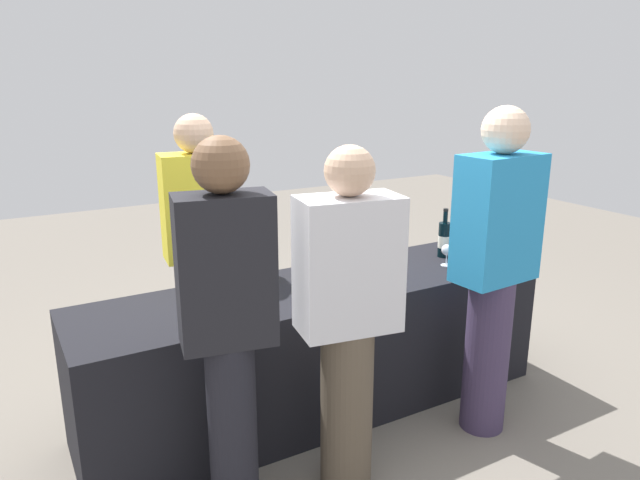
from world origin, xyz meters
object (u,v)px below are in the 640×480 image
Objects in this scene: wine_bottle_3 at (362,252)px; wine_glass_4 at (447,251)px; wine_bottle_2 at (308,259)px; guest_1 at (348,315)px; server_pouring at (200,245)px; wine_bottle_4 at (444,239)px; wine_bottle_1 at (267,263)px; wine_glass_1 at (298,276)px; wine_glass_2 at (351,271)px; wine_glass_3 at (374,270)px; wine_glass_0 at (215,296)px; guest_2 at (494,264)px; wine_bottle_0 at (233,269)px; guest_0 at (228,322)px.

wine_glass_4 is at bearing -19.25° from wine_bottle_3.
wine_bottle_2 is 0.77m from guest_1.
wine_glass_4 is at bearing 158.90° from server_pouring.
wine_bottle_3 is 0.60m from wine_bottle_4.
wine_bottle_1 reaches higher than wine_glass_1.
wine_bottle_2 is 2.38× the size of wine_glass_2.
wine_glass_4 is (-0.11, -0.15, -0.02)m from wine_bottle_4.
wine_glass_3 is 1.05× the size of wine_glass_4.
wine_glass_0 is 1.39m from guest_2.
wine_bottle_1 is 0.57m from wine_bottle_3.
guest_1 is (0.25, -1.21, -0.05)m from server_pouring.
wine_glass_0 is (-0.39, -0.25, -0.03)m from wine_bottle_1.
wine_glass_3 is (0.11, -0.06, 0.00)m from wine_glass_2.
wine_bottle_0 is at bearing 101.39° from server_pouring.
wine_bottle_1 is 0.21× the size of guest_0.
server_pouring reaches higher than wine_bottle_3.
guest_2 reaches higher than wine_glass_4.
guest_0 is at bearing -125.28° from wine_bottle_1.
wine_bottle_4 is (0.93, -0.05, -0.00)m from wine_bottle_2.
guest_1 is (0.42, -0.51, 0.00)m from wine_glass_0.
wine_bottle_1 is 0.20× the size of guest_2.
wine_glass_4 is (1.06, -0.23, -0.03)m from wine_bottle_1.
guest_1 is (0.52, -0.07, -0.05)m from guest_0.
wine_glass_1 is 0.08× the size of server_pouring.
server_pouring reaches higher than wine_glass_4.
server_pouring is 1.24m from guest_1.
wine_bottle_0 reaches higher than wine_glass_4.
wine_bottle_1 is 2.62× the size of wine_glass_0.
wine_glass_0 is at bearing 138.59° from guest_1.
guest_2 is at bearing -111.13° from wine_bottle_4.
wine_bottle_0 is at bearing 152.83° from wine_glass_2.
wine_glass_3 is 0.08× the size of guest_0.
wine_glass_1 reaches higher than wine_glass_2.
wine_glass_4 is at bearing -125.82° from wine_bottle_4.
wine_bottle_1 reaches higher than wine_bottle_4.
wine_bottle_2 is at bearing 83.53° from guest_1.
wine_bottle_2 is at bearing 48.26° from wine_glass_1.
wine_bottle_0 reaches higher than wine_glass_3.
wine_bottle_1 is at bearing 33.07° from wine_glass_0.
wine_glass_0 is 0.48m from wine_glass_1.
wine_bottle_0 is 1.36m from wine_bottle_4.
guest_0 is at bearing -153.34° from wine_glass_2.
wine_bottle_4 is at bearing 40.31° from guest_1.
wine_bottle_2 is 0.38m from wine_glass_3.
wine_bottle_4 is 1.33m from guest_1.
wine_bottle_3 is 0.94m from server_pouring.
guest_2 is (1.30, -0.49, 0.09)m from wine_glass_0.
wine_glass_0 is at bearing 87.95° from guest_0.
wine_bottle_1 is at bearing 101.40° from guest_1.
wine_glass_0 is (-1.56, -0.17, -0.02)m from wine_bottle_4.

